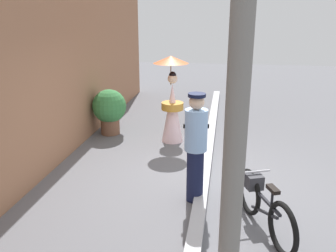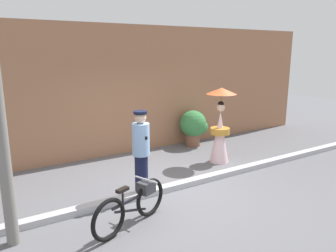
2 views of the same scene
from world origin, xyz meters
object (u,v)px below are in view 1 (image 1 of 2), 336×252
at_px(potted_plant_by_door, 110,109).
at_px(person_with_parasol, 172,100).
at_px(bicycle_near_officer, 263,204).
at_px(person_officer, 196,145).
at_px(utility_pole, 239,73).

bearing_deg(potted_plant_by_door, person_with_parasol, -101.06).
bearing_deg(bicycle_near_officer, person_officer, 56.18).
xyz_separation_m(person_officer, utility_pole, (-2.40, -0.49, 1.49)).
distance_m(person_officer, utility_pole, 2.87).
xyz_separation_m(person_officer, potted_plant_by_door, (2.94, 2.28, -0.30)).
relative_size(person_officer, potted_plant_by_door, 1.58).
bearing_deg(person_with_parasol, bicycle_near_officer, -152.41).
height_order(person_with_parasol, utility_pole, utility_pole).
height_order(person_officer, utility_pole, utility_pole).
relative_size(bicycle_near_officer, person_with_parasol, 0.81).
relative_size(bicycle_near_officer, person_officer, 0.91).
bearing_deg(bicycle_near_officer, utility_pole, 165.05).
bearing_deg(person_officer, utility_pole, -168.39).
height_order(potted_plant_by_door, utility_pole, utility_pole).
height_order(bicycle_near_officer, person_officer, person_officer).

